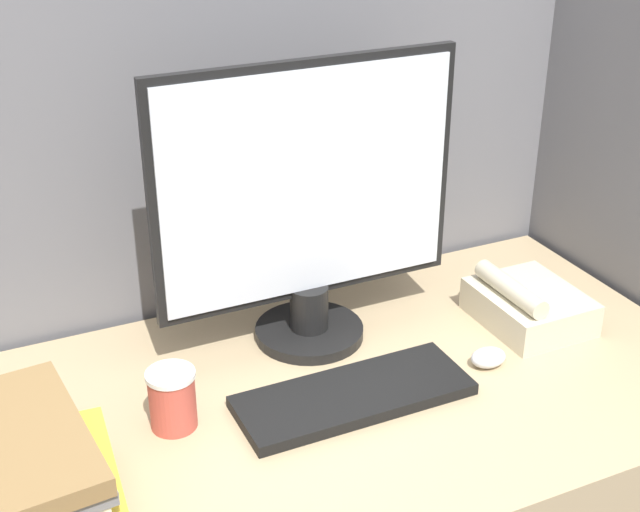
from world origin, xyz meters
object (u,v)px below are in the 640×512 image
mouse (488,357)px  coffee_cup (172,399)px  desk_telephone (528,305)px  book_stack (13,487)px  keyboard (354,395)px  monitor (308,210)px

mouse → coffee_cup: (-0.54, 0.07, 0.03)m
mouse → desk_telephone: size_ratio=0.31×
book_stack → keyboard: bearing=7.7°
mouse → monitor: bearing=137.6°
mouse → keyboard: bearing=178.6°
book_stack → desk_telephone: size_ratio=1.56×
coffee_cup → desk_telephone: bearing=2.0°
coffee_cup → book_stack: (-0.25, -0.13, 0.02)m
monitor → mouse: bearing=-42.4°
mouse → coffee_cup: bearing=173.0°
mouse → coffee_cup: coffee_cup is taller
book_stack → coffee_cup: bearing=27.7°
book_stack → desk_telephone: 0.95m
keyboard → desk_telephone: size_ratio=1.89×
monitor → book_stack: 0.65m
monitor → mouse: size_ratio=8.52×
keyboard → mouse: size_ratio=6.01×
keyboard → book_stack: 0.54m
monitor → keyboard: (-0.02, -0.21, -0.24)m
monitor → coffee_cup: monitor is taller
keyboard → desk_telephone: bearing=11.8°
desk_telephone → book_stack: bearing=-170.5°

